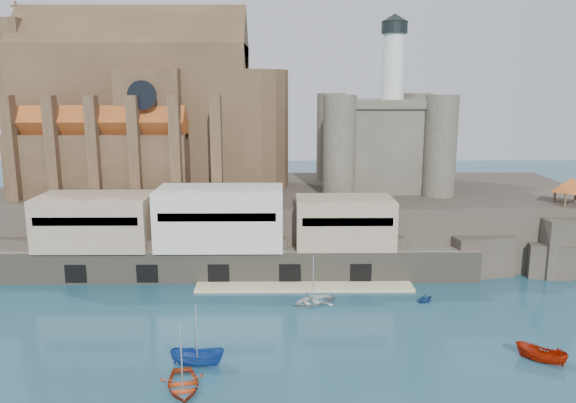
# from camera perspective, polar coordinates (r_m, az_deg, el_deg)

# --- Properties ---
(ground) EXTENTS (300.00, 300.00, 0.00)m
(ground) POSITION_cam_1_polar(r_m,az_deg,el_deg) (62.01, 0.44, -14.59)
(ground) COLOR navy
(ground) RESTS_ON ground
(promontory) EXTENTS (100.00, 36.00, 10.00)m
(promontory) POSITION_cam_1_polar(r_m,az_deg,el_deg) (97.57, -0.08, -1.61)
(promontory) COLOR #2C2721
(promontory) RESTS_ON ground
(quay) EXTENTS (70.00, 12.00, 13.05)m
(quay) POSITION_cam_1_polar(r_m,az_deg,el_deg) (82.01, -7.00, -3.48)
(quay) COLOR #666051
(quay) RESTS_ON ground
(church) EXTENTS (47.00, 25.93, 30.51)m
(church) POSITION_cam_1_polar(r_m,az_deg,el_deg) (100.23, -14.07, 8.35)
(church) COLOR #483321
(church) RESTS_ON promontory
(castle_keep) EXTENTS (21.20, 21.20, 29.30)m
(castle_keep) POSITION_cam_1_polar(r_m,az_deg,el_deg) (98.55, 9.46, 6.26)
(castle_keep) COLOR #4B473B
(castle_keep) RESTS_ON promontory
(rock_outcrop) EXTENTS (14.50, 10.50, 8.70)m
(rock_outcrop) POSITION_cam_1_polar(r_m,az_deg,el_deg) (95.02, 26.42, -3.81)
(rock_outcrop) COLOR #2C2721
(rock_outcrop) RESTS_ON ground
(pavilion) EXTENTS (6.40, 6.40, 5.40)m
(pavilion) POSITION_cam_1_polar(r_m,az_deg,el_deg) (93.38, 26.86, 1.38)
(pavilion) COLOR #483321
(pavilion) RESTS_ON rock_outcrop
(boat_0) EXTENTS (4.52, 2.14, 6.10)m
(boat_0) POSITION_cam_1_polar(r_m,az_deg,el_deg) (55.67, -10.64, -18.09)
(boat_0) COLOR #A53411
(boat_0) RESTS_ON ground
(boat_2) EXTENTS (2.33, 2.27, 5.58)m
(boat_2) POSITION_cam_1_polar(r_m,az_deg,el_deg) (59.27, -9.18, -16.07)
(boat_2) COLOR navy
(boat_2) RESTS_ON ground
(boat_5) EXTENTS (2.65, 2.63, 5.01)m
(boat_5) POSITION_cam_1_polar(r_m,az_deg,el_deg) (64.58, 24.25, -14.57)
(boat_5) COLOR #921602
(boat_5) RESTS_ON ground
(boat_6) EXTENTS (3.02, 4.13, 5.70)m
(boat_6) POSITION_cam_1_polar(r_m,az_deg,el_deg) (73.41, 2.55, -10.26)
(boat_6) COLOR silver
(boat_6) RESTS_ON ground
(boat_7) EXTENTS (2.49, 2.71, 2.68)m
(boat_7) POSITION_cam_1_polar(r_m,az_deg,el_deg) (75.97, 13.71, -9.82)
(boat_7) COLOR navy
(boat_7) RESTS_ON ground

